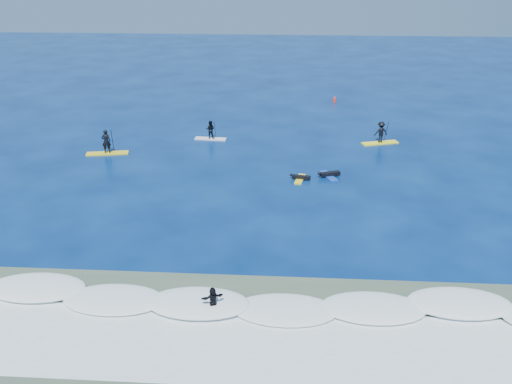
# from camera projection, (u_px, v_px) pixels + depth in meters

# --- Properties ---
(ground) EXTENTS (160.00, 160.00, 0.00)m
(ground) POSITION_uv_depth(u_px,v_px,m) (272.00, 213.00, 35.65)
(ground) COLOR #031846
(ground) RESTS_ON ground
(shallow_water) EXTENTS (90.00, 13.00, 0.01)m
(shallow_water) POSITION_uv_depth(u_px,v_px,m) (258.00, 362.00, 22.81)
(shallow_water) COLOR #3B5140
(shallow_water) RESTS_ON ground
(breaking_wave) EXTENTS (40.00, 6.00, 0.30)m
(breaking_wave) POSITION_uv_depth(u_px,v_px,m) (264.00, 305.00, 26.48)
(breaking_wave) COLOR white
(breaking_wave) RESTS_ON ground
(whitewater) EXTENTS (34.00, 5.00, 0.02)m
(whitewater) POSITION_uv_depth(u_px,v_px,m) (260.00, 346.00, 23.73)
(whitewater) COLOR silver
(whitewater) RESTS_ON ground
(sup_paddler_left) EXTENTS (3.42, 1.44, 2.33)m
(sup_paddler_left) POSITION_uv_depth(u_px,v_px,m) (107.00, 145.00, 45.62)
(sup_paddler_left) COLOR yellow
(sup_paddler_left) RESTS_ON ground
(sup_paddler_center) EXTENTS (2.77, 0.90, 1.91)m
(sup_paddler_center) POSITION_uv_depth(u_px,v_px,m) (210.00, 131.00, 49.12)
(sup_paddler_center) COLOR silver
(sup_paddler_center) RESTS_ON ground
(sup_paddler_right) EXTENTS (3.23, 1.69, 2.21)m
(sup_paddler_right) POSITION_uv_depth(u_px,v_px,m) (381.00, 134.00, 48.02)
(sup_paddler_right) COLOR #FCF31B
(sup_paddler_right) RESTS_ON ground
(prone_paddler_near) EXTENTS (1.50, 1.94, 0.39)m
(prone_paddler_near) POSITION_uv_depth(u_px,v_px,m) (300.00, 178.00, 40.73)
(prone_paddler_near) COLOR yellow
(prone_paddler_near) RESTS_ON ground
(prone_paddler_far) EXTENTS (1.67, 2.21, 0.45)m
(prone_paddler_far) POSITION_uv_depth(u_px,v_px,m) (329.00, 175.00, 41.25)
(prone_paddler_far) COLOR #1641A8
(prone_paddler_far) RESTS_ON ground
(wave_surfer) EXTENTS (1.71, 1.13, 1.21)m
(wave_surfer) POSITION_uv_depth(u_px,v_px,m) (213.00, 301.00, 25.53)
(wave_surfer) COLOR silver
(wave_surfer) RESTS_ON breaking_wave
(marker_buoy) EXTENTS (0.30, 0.30, 0.71)m
(marker_buoy) POSITION_uv_depth(u_px,v_px,m) (335.00, 100.00, 61.08)
(marker_buoy) COLOR #FE2D16
(marker_buoy) RESTS_ON ground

